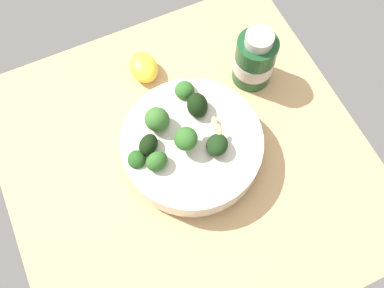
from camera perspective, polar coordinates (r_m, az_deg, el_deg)
The scene contains 4 objects.
ground_plane at distance 70.41cm, azimuth -0.73°, elevation -2.83°, with size 58.12×58.12×4.92cm, color tan.
bowl_of_broccoli at distance 64.96cm, azimuth -0.22°, elevation 0.04°, with size 22.16×22.16×10.57cm.
lemon_wedge at distance 74.66cm, azimuth -6.71°, elevation 10.48°, with size 6.29×4.85×3.69cm, color yellow.
bottle_tall at distance 71.96cm, azimuth 8.62°, elevation 11.44°, with size 6.99×6.99×11.46cm.
Camera 1 is at (22.51, -9.37, 63.60)cm, focal length 38.62 mm.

